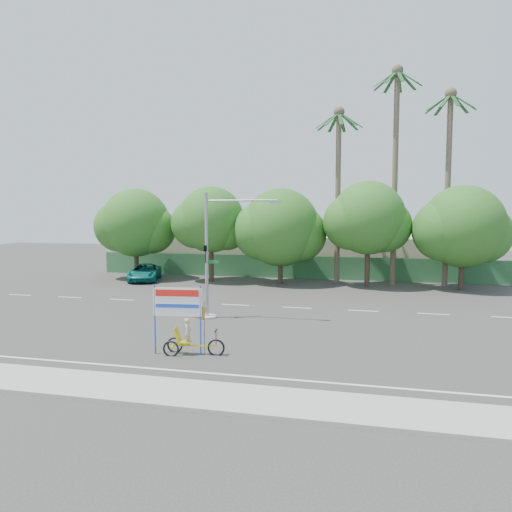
# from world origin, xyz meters

# --- Properties ---
(ground) EXTENTS (120.00, 120.00, 0.00)m
(ground) POSITION_xyz_m (0.00, 0.00, 0.00)
(ground) COLOR #33302D
(ground) RESTS_ON ground
(sidewalk_near) EXTENTS (50.00, 2.40, 0.12)m
(sidewalk_near) POSITION_xyz_m (0.00, -7.50, 0.06)
(sidewalk_near) COLOR gray
(sidewalk_near) RESTS_ON ground
(fence) EXTENTS (38.00, 0.08, 2.00)m
(fence) POSITION_xyz_m (0.00, 21.50, 1.00)
(fence) COLOR #336B3D
(fence) RESTS_ON ground
(building_left) EXTENTS (12.00, 8.00, 4.00)m
(building_left) POSITION_xyz_m (-10.00, 26.00, 2.00)
(building_left) COLOR beige
(building_left) RESTS_ON ground
(building_right) EXTENTS (14.00, 8.00, 3.60)m
(building_right) POSITION_xyz_m (8.00, 26.00, 1.80)
(building_right) COLOR beige
(building_right) RESTS_ON ground
(tree_far_left) EXTENTS (7.14, 6.00, 7.96)m
(tree_far_left) POSITION_xyz_m (-14.05, 18.00, 4.76)
(tree_far_left) COLOR #473828
(tree_far_left) RESTS_ON ground
(tree_left) EXTENTS (6.66, 5.60, 8.07)m
(tree_left) POSITION_xyz_m (-7.05, 18.00, 5.06)
(tree_left) COLOR #473828
(tree_left) RESTS_ON ground
(tree_center) EXTENTS (7.62, 6.40, 7.85)m
(tree_center) POSITION_xyz_m (-1.05, 18.00, 4.47)
(tree_center) COLOR #473828
(tree_center) RESTS_ON ground
(tree_right) EXTENTS (6.90, 5.80, 8.36)m
(tree_right) POSITION_xyz_m (5.95, 18.00, 5.24)
(tree_right) COLOR #473828
(tree_right) RESTS_ON ground
(tree_far_right) EXTENTS (7.38, 6.20, 7.94)m
(tree_far_right) POSITION_xyz_m (12.95, 18.00, 4.64)
(tree_far_right) COLOR #473828
(tree_far_right) RESTS_ON ground
(palm_tall) EXTENTS (3.73, 3.79, 17.45)m
(palm_tall) POSITION_xyz_m (8.00, 19.50, 10.46)
(palm_tall) COLOR #70604C
(palm_tall) RESTS_ON ground
(palm_mid) EXTENTS (3.73, 3.79, 15.45)m
(palm_mid) POSITION_xyz_m (12.00, 19.50, 9.40)
(palm_mid) COLOR #70604C
(palm_mid) RESTS_ON ground
(palm_short) EXTENTS (3.73, 3.79, 14.45)m
(palm_short) POSITION_xyz_m (3.50, 19.50, 8.86)
(palm_short) COLOR #70604C
(palm_short) RESTS_ON ground
(traffic_signal) EXTENTS (4.72, 1.10, 7.00)m
(traffic_signal) POSITION_xyz_m (-2.20, 3.98, 2.92)
(traffic_signal) COLOR gray
(traffic_signal) RESTS_ON ground
(trike_billboard) EXTENTS (2.99, 0.86, 2.96)m
(trike_billboard) POSITION_xyz_m (-1.00, -3.12, 1.19)
(trike_billboard) COLOR black
(trike_billboard) RESTS_ON ground
(pickup_truck) EXTENTS (3.85, 5.67, 1.44)m
(pickup_truck) POSITION_xyz_m (-12.68, 16.88, 0.72)
(pickup_truck) COLOR #0F6C69
(pickup_truck) RESTS_ON ground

